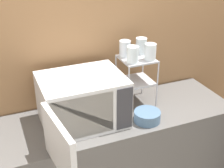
{
  "coord_description": "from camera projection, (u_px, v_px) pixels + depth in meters",
  "views": [
    {
      "loc": [
        -0.6,
        -1.41,
        2.05
      ],
      "look_at": [
        0.11,
        0.31,
        1.11
      ],
      "focal_mm": 50.0,
      "sensor_mm": 36.0,
      "label": 1
    }
  ],
  "objects": [
    {
      "name": "wall_back",
      "position": [
        81.0,
        46.0,
        2.21
      ],
      "size": [
        8.0,
        0.06,
        2.6
      ],
      "color": "#9E7047",
      "rests_on": "ground_plane"
    },
    {
      "name": "counter",
      "position": [
        99.0,
        168.0,
        2.33
      ],
      "size": [
        1.96,
        0.56,
        0.88
      ],
      "color": "#595654",
      "rests_on": "ground_plane"
    },
    {
      "name": "microwave",
      "position": [
        81.0,
        102.0,
        2.01
      ],
      "size": [
        0.56,
        0.83,
        0.33
      ],
      "color": "silver",
      "rests_on": "counter"
    },
    {
      "name": "dish_rack",
      "position": [
        136.0,
        71.0,
        2.21
      ],
      "size": [
        0.23,
        0.23,
        0.36
      ],
      "color": "#B2B2B7",
      "rests_on": "counter"
    },
    {
      "name": "glass_front_left",
      "position": [
        133.0,
        55.0,
        2.07
      ],
      "size": [
        0.08,
        0.08,
        0.11
      ],
      "color": "silver",
      "rests_on": "dish_rack"
    },
    {
      "name": "glass_back_right",
      "position": [
        141.0,
        46.0,
        2.22
      ],
      "size": [
        0.08,
        0.08,
        0.11
      ],
      "color": "silver",
      "rests_on": "dish_rack"
    },
    {
      "name": "glass_front_right",
      "position": [
        150.0,
        52.0,
        2.11
      ],
      "size": [
        0.08,
        0.08,
        0.11
      ],
      "color": "silver",
      "rests_on": "dish_rack"
    },
    {
      "name": "glass_back_left",
      "position": [
        125.0,
        49.0,
        2.17
      ],
      "size": [
        0.08,
        0.08,
        0.11
      ],
      "color": "silver",
      "rests_on": "dish_rack"
    },
    {
      "name": "bowl",
      "position": [
        147.0,
        116.0,
        2.09
      ],
      "size": [
        0.18,
        0.18,
        0.07
      ],
      "color": "slate",
      "rests_on": "counter"
    }
  ]
}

